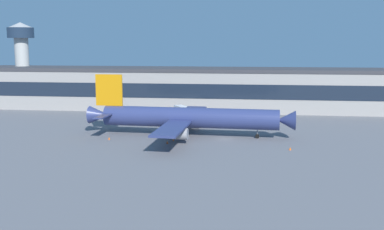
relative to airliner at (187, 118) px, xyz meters
name	(u,v)px	position (x,y,z in m)	size (l,w,h in m)	color
ground_plane	(225,139)	(10.27, -2.58, -4.92)	(600.00, 600.00, 0.00)	slate
terminal_building	(233,89)	(10.27, 49.01, 2.74)	(188.05, 19.83, 15.28)	#9E9993
airliner	(187,118)	(0.00, 0.00, 0.00)	(55.54, 47.49, 16.09)	navy
control_tower	(22,54)	(-72.19, 52.92, 15.13)	(10.08, 10.08, 32.17)	#B7B7B2
follow_me_car	(109,111)	(-31.52, 33.17, -3.83)	(4.22, 4.63, 1.85)	black
catering_truck	(182,112)	(-5.10, 26.86, -2.63)	(6.19, 7.42, 4.15)	white
traffic_cone_0	(109,138)	(-19.14, -7.24, -4.60)	(0.51, 0.51, 0.64)	#F2590C
traffic_cone_1	(173,140)	(-2.47, -6.86, -4.62)	(0.49, 0.49, 0.61)	#F2590C
traffic_cone_2	(290,149)	(25.94, -13.35, -4.58)	(0.55, 0.55, 0.69)	#F2590C
traffic_cone_3	(167,142)	(-3.50, -10.03, -4.60)	(0.52, 0.52, 0.65)	#F2590C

